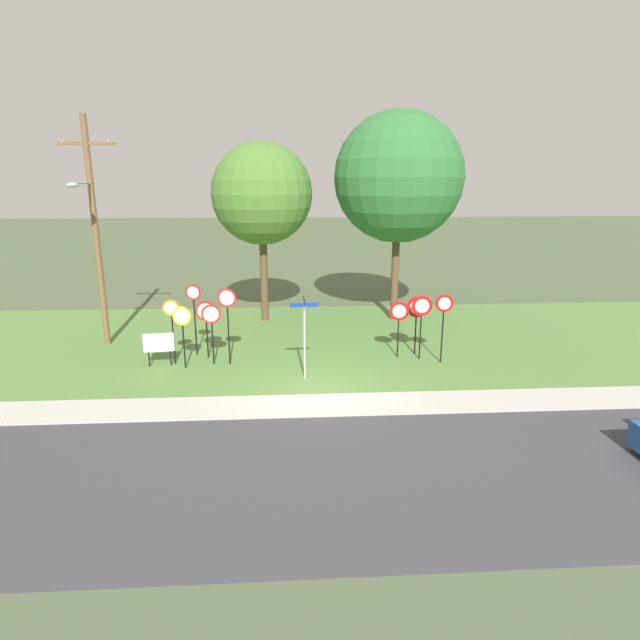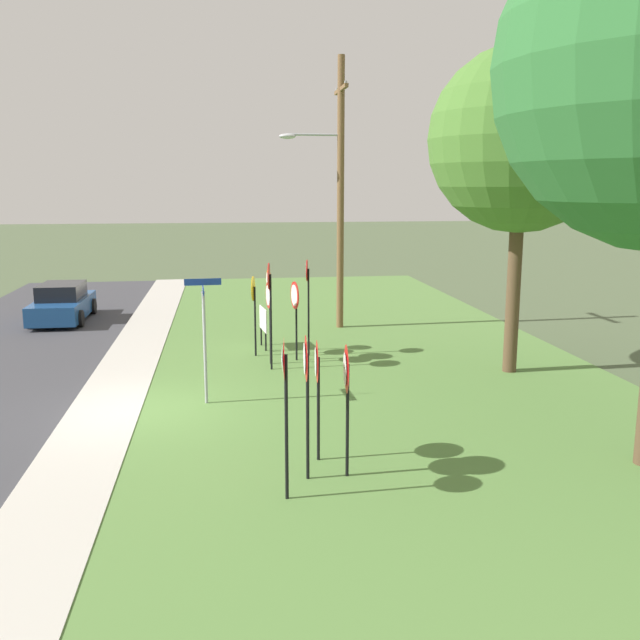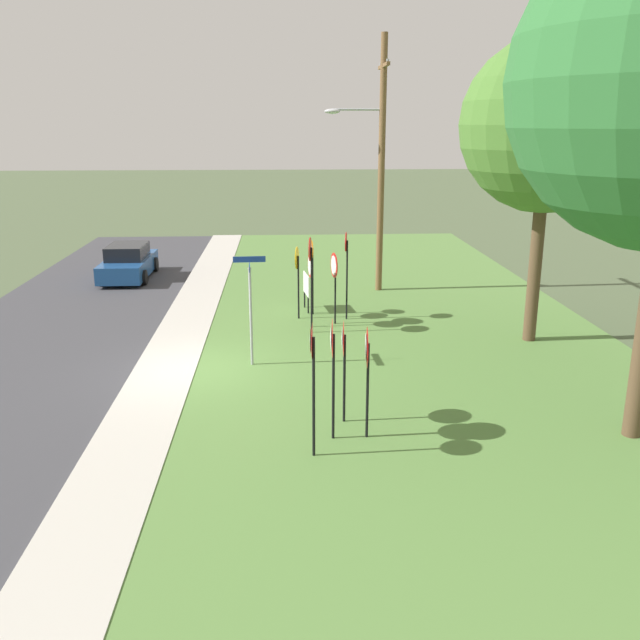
{
  "view_description": "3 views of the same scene",
  "coord_description": "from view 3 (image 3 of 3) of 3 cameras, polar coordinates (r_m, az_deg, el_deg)",
  "views": [
    {
      "loc": [
        -0.91,
        -15.63,
        6.75
      ],
      "look_at": [
        0.25,
        3.02,
        1.71
      ],
      "focal_mm": 29.46,
      "sensor_mm": 36.0,
      "label": 1
    },
    {
      "loc": [
        15.08,
        1.88,
        4.93
      ],
      "look_at": [
        -0.67,
        4.1,
        1.84
      ],
      "focal_mm": 39.0,
      "sensor_mm": 36.0,
      "label": 2
    },
    {
      "loc": [
        16.53,
        2.25,
        6.1
      ],
      "look_at": [
        -1.0,
        3.25,
        1.04
      ],
      "focal_mm": 38.27,
      "sensor_mm": 36.0,
      "label": 3
    }
  ],
  "objects": [
    {
      "name": "grass_median",
      "position": [
        18.01,
        8.99,
        -3.86
      ],
      "size": [
        44.0,
        12.0,
        0.04
      ],
      "primitive_type": "cube",
      "color": "#567F3D",
      "rests_on": "ground_plane"
    },
    {
      "name": "ground_plane",
      "position": [
        17.76,
        -10.35,
        -4.28
      ],
      "size": [
        160.0,
        160.0,
        0.0
      ],
      "primitive_type": "plane",
      "color": "#4C5B3D"
    },
    {
      "name": "yield_sign_far_left",
      "position": [
        14.0,
        1.94,
        -2.3
      ],
      "size": [
        0.76,
        0.12,
        2.22
      ],
      "rotation": [
        0.0,
        0.0,
        -0.07
      ],
      "color": "black",
      "rests_on": "grass_median"
    },
    {
      "name": "yield_sign_far_right",
      "position": [
        13.29,
        3.91,
        -3.05
      ],
      "size": [
        0.82,
        0.12,
        2.31
      ],
      "rotation": [
        0.0,
        0.0,
        -0.08
      ],
      "color": "black",
      "rests_on": "grass_median"
    },
    {
      "name": "oak_tree_left",
      "position": [
        19.91,
        18.5,
        15.15
      ],
      "size": [
        4.7,
        4.7,
        8.38
      ],
      "color": "brown",
      "rests_on": "grass_median"
    },
    {
      "name": "notice_board",
      "position": [
        22.83,
        -1.15,
        2.85
      ],
      "size": [
        1.1,
        0.16,
        1.25
      ],
      "rotation": [
        0.0,
        0.0,
        0.12
      ],
      "color": "black",
      "rests_on": "grass_median"
    },
    {
      "name": "yield_sign_near_left",
      "position": [
        13.16,
        1.0,
        -2.51
      ],
      "size": [
        0.78,
        0.11,
        2.49
      ],
      "rotation": [
        0.0,
        0.0,
        -0.05
      ],
      "color": "black",
      "rests_on": "grass_median"
    },
    {
      "name": "stop_sign_far_center",
      "position": [
        20.75,
        -0.81,
        3.85
      ],
      "size": [
        0.72,
        0.12,
        2.3
      ],
      "rotation": [
        0.0,
        0.0,
        0.12
      ],
      "color": "black",
      "rests_on": "grass_median"
    },
    {
      "name": "stop_sign_far_right",
      "position": [
        21.1,
        1.21,
        3.98
      ],
      "size": [
        0.77,
        0.16,
        2.26
      ],
      "rotation": [
        0.0,
        0.0,
        0.18
      ],
      "color": "black",
      "rests_on": "grass_median"
    },
    {
      "name": "stop_sign_center_tall",
      "position": [
        21.56,
        2.22,
        5.16
      ],
      "size": [
        0.6,
        0.13,
        2.81
      ],
      "rotation": [
        0.0,
        0.0,
        -0.17
      ],
      "color": "black",
      "rests_on": "grass_median"
    },
    {
      "name": "stop_sign_far_left",
      "position": [
        21.69,
        -1.91,
        4.47
      ],
      "size": [
        0.71,
        0.15,
        2.34
      ],
      "rotation": [
        0.0,
        0.0,
        -0.18
      ],
      "color": "black",
      "rests_on": "grass_median"
    },
    {
      "name": "road_asphalt",
      "position": [
        18.98,
        -24.93,
        -4.22
      ],
      "size": [
        44.0,
        6.4,
        0.01
      ],
      "primitive_type": "cube",
      "color": "#3D3D42",
      "rests_on": "ground_plane"
    },
    {
      "name": "yield_sign_near_right",
      "position": [
        12.43,
        -0.68,
        -3.23
      ],
      "size": [
        0.67,
        0.12,
        2.63
      ],
      "rotation": [
        0.0,
        0.0,
        -0.08
      ],
      "color": "black",
      "rests_on": "grass_median"
    },
    {
      "name": "utility_pole",
      "position": [
        25.3,
        4.86,
        13.39
      ],
      "size": [
        2.1,
        2.19,
        9.1
      ],
      "color": "brown",
      "rests_on": "grass_median"
    },
    {
      "name": "sidewalk_strip",
      "position": [
        17.87,
        -12.91,
        -4.2
      ],
      "size": [
        44.0,
        1.6,
        0.06
      ],
      "primitive_type": "cube",
      "color": "#BCB7AD",
      "rests_on": "ground_plane"
    },
    {
      "name": "stop_sign_near_right",
      "position": [
        20.07,
        -0.79,
        4.68
      ],
      "size": [
        0.69,
        0.13,
        2.89
      ],
      "rotation": [
        0.0,
        0.0,
        -0.14
      ],
      "color": "black",
      "rests_on": "grass_median"
    },
    {
      "name": "parked_hatchback_near",
      "position": [
        28.98,
        -15.74,
        4.63
      ],
      "size": [
        4.18,
        1.91,
        1.39
      ],
      "rotation": [
        0.0,
        0.0,
        0.0
      ],
      "color": "#1E4C8C",
      "rests_on": "road_asphalt"
    },
    {
      "name": "street_name_post",
      "position": [
        17.47,
        -5.84,
        1.59
      ],
      "size": [
        0.96,
        0.82,
        2.87
      ],
      "rotation": [
        0.0,
        0.0,
        0.05
      ],
      "color": "#9EA0A8",
      "rests_on": "grass_median"
    },
    {
      "name": "stop_sign_near_left",
      "position": [
        22.15,
        -0.69,
        4.87
      ],
      "size": [
        0.6,
        0.12,
        2.47
      ],
      "rotation": [
        0.0,
        0.0,
        0.14
      ],
      "color": "black",
      "rests_on": "grass_median"
    }
  ]
}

